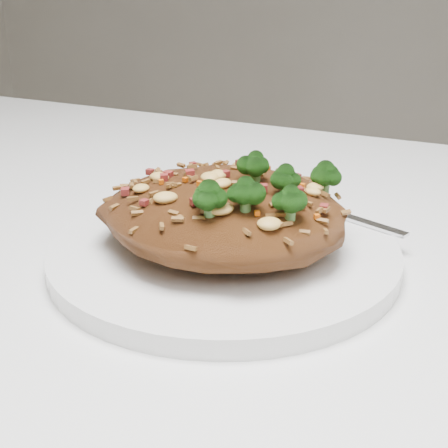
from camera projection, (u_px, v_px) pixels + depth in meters
The scene contains 4 objects.
dining_table at pixel (117, 338), 0.52m from camera, with size 1.20×0.80×0.75m.
plate at pixel (224, 252), 0.45m from camera, with size 0.25×0.25×0.01m, color white.
fried_rice at pixel (226, 203), 0.43m from camera, with size 0.17×0.16×0.07m.
fork at pixel (325, 210), 0.50m from camera, with size 0.16×0.07×0.00m.
Camera 1 is at (0.27, -0.36, 0.95)m, focal length 50.00 mm.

